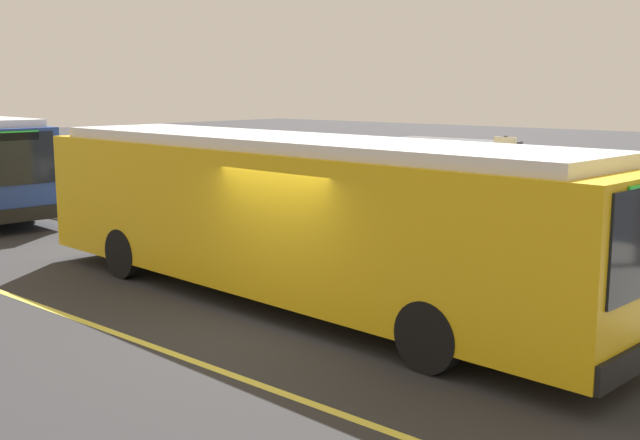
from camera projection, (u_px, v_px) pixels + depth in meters
name	position (u px, v px, depth m)	size (l,w,h in m)	color
ground_plane	(288.00, 323.00, 12.92)	(120.00, 120.00, 0.00)	#2B2B2D
sidewalk_curb	(480.00, 260.00, 17.30)	(44.00, 6.40, 0.15)	#B7B2A8
lane_stripe_center	(180.00, 356.00, 11.31)	(36.00, 0.14, 0.01)	#E0D64C
transit_bus_main	(294.00, 213.00, 13.92)	(12.66, 3.15, 2.95)	gold
bus_shelter	(442.00, 171.00, 17.98)	(2.90, 1.60, 2.48)	#333338
waiting_bench	(453.00, 230.00, 17.77)	(1.60, 0.48, 0.95)	brown
route_sign_post	(503.00, 191.00, 14.14)	(0.44, 0.08, 2.80)	#333338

